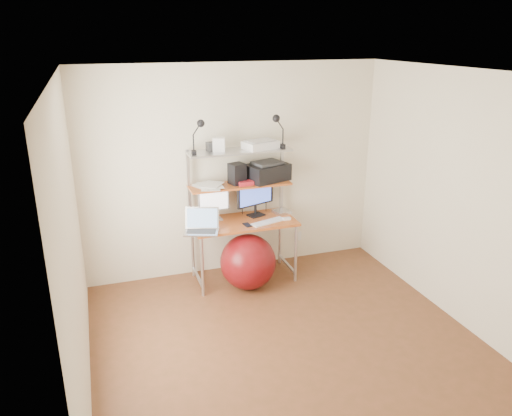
{
  "coord_description": "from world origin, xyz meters",
  "views": [
    {
      "loc": [
        -1.58,
        -3.73,
        2.8
      ],
      "look_at": [
        0.06,
        1.15,
        0.99
      ],
      "focal_mm": 35.0,
      "sensor_mm": 36.0,
      "label": 1
    }
  ],
  "objects": [
    {
      "name": "mac_mini",
      "position": [
        0.52,
        1.55,
        0.76
      ],
      "size": [
        0.22,
        0.22,
        0.03
      ],
      "primitive_type": "cube",
      "rotation": [
        0.0,
        0.0,
        0.25
      ],
      "color": "#B5B5BA",
      "rests_on": "desktop"
    },
    {
      "name": "exercise_ball",
      "position": [
        -0.02,
        1.21,
        0.32
      ],
      "size": [
        0.64,
        0.64,
        0.64
      ],
      "primitive_type": "sphere",
      "color": "maroon",
      "rests_on": "floor"
    },
    {
      "name": "mouse",
      "position": [
        0.49,
        1.32,
        0.75
      ],
      "size": [
        0.09,
        0.06,
        0.03
      ],
      "primitive_type": "cube",
      "rotation": [
        0.0,
        0.0,
        -0.01
      ],
      "color": "silver",
      "rests_on": "desktop"
    },
    {
      "name": "box_white",
      "position": [
        -0.23,
        1.58,
        1.63
      ],
      "size": [
        0.16,
        0.15,
        0.15
      ],
      "primitive_type": "cube",
      "rotation": [
        0.0,
        0.0,
        -0.32
      ],
      "color": "silver",
      "rests_on": "top_shelf"
    },
    {
      "name": "monitor_black",
      "position": [
        0.19,
        1.58,
        1.0
      ],
      "size": [
        0.49,
        0.21,
        0.51
      ],
      "rotation": [
        0.0,
        0.0,
        0.33
      ],
      "color": "black",
      "rests_on": "desktop"
    },
    {
      "name": "printer",
      "position": [
        0.35,
        1.61,
        1.26
      ],
      "size": [
        0.56,
        0.46,
        0.23
      ],
      "rotation": [
        0.0,
        0.0,
        0.32
      ],
      "color": "black",
      "rests_on": "mid_shelf"
    },
    {
      "name": "clip_lamp_left",
      "position": [
        -0.47,
        1.5,
        1.83
      ],
      "size": [
        0.15,
        0.08,
        0.38
      ],
      "color": "black",
      "rests_on": "top_shelf"
    },
    {
      "name": "scanner",
      "position": [
        0.25,
        1.56,
        1.6
      ],
      "size": [
        0.43,
        0.34,
        0.1
      ],
      "rotation": [
        0.0,
        0.0,
        0.28
      ],
      "color": "silver",
      "rests_on": "top_shelf"
    },
    {
      "name": "wall_outlet",
      "position": [
        0.85,
        1.79,
        0.3
      ],
      "size": [
        0.08,
        0.01,
        0.12
      ],
      "primitive_type": "cube",
      "color": "silver",
      "rests_on": "room"
    },
    {
      "name": "red_box",
      "position": [
        0.05,
        1.51,
        1.17
      ],
      "size": [
        0.18,
        0.13,
        0.05
      ],
      "primitive_type": "cube",
      "rotation": [
        0.0,
        0.0,
        0.08
      ],
      "color": "#B31C28",
      "rests_on": "mid_shelf"
    },
    {
      "name": "room",
      "position": [
        0.0,
        0.0,
        1.25
      ],
      "size": [
        3.6,
        3.6,
        3.6
      ],
      "color": "brown",
      "rests_on": "ground"
    },
    {
      "name": "computer_desk",
      "position": [
        0.0,
        1.5,
        0.96
      ],
      "size": [
        1.2,
        0.6,
        1.57
      ],
      "color": "#C86226",
      "rests_on": "ground"
    },
    {
      "name": "monitor_silver",
      "position": [
        -0.31,
        1.6,
        0.96
      ],
      "size": [
        0.37,
        0.14,
        0.41
      ],
      "rotation": [
        0.0,
        0.0,
        0.06
      ],
      "color": "#AFAFB3",
      "rests_on": "desktop"
    },
    {
      "name": "clip_lamp_right",
      "position": [
        0.43,
        1.49,
        1.84
      ],
      "size": [
        0.16,
        0.09,
        0.39
      ],
      "color": "black",
      "rests_on": "top_shelf"
    },
    {
      "name": "nas_cube",
      "position": [
        -0.03,
        1.59,
        1.27
      ],
      "size": [
        0.2,
        0.2,
        0.24
      ],
      "primitive_type": "cube",
      "rotation": [
        0.0,
        0.0,
        0.28
      ],
      "color": "black",
      "rests_on": "mid_shelf"
    },
    {
      "name": "phone",
      "position": [
        -0.0,
        1.29,
        0.74
      ],
      "size": [
        0.08,
        0.13,
        0.01
      ],
      "primitive_type": "cube",
      "rotation": [
        0.0,
        0.0,
        0.13
      ],
      "color": "black",
      "rests_on": "desktop"
    },
    {
      "name": "laptop",
      "position": [
        -0.52,
        1.29,
        0.79
      ],
      "size": [
        0.44,
        0.4,
        0.32
      ],
      "rotation": [
        0.0,
        0.0,
        -0.34
      ],
      "color": "#B5B5BA",
      "rests_on": "desktop"
    },
    {
      "name": "paper_stack",
      "position": [
        -0.36,
        1.57,
        1.17
      ],
      "size": [
        0.39,
        0.4,
        0.03
      ],
      "color": "white",
      "rests_on": "mid_shelf"
    },
    {
      "name": "keyboard",
      "position": [
        0.26,
        1.3,
        0.75
      ],
      "size": [
        0.44,
        0.25,
        0.01
      ],
      "primitive_type": "cube",
      "rotation": [
        0.0,
        0.0,
        0.31
      ],
      "color": "silver",
      "rests_on": "desktop"
    },
    {
      "name": "box_grey",
      "position": [
        -0.31,
        1.62,
        1.6
      ],
      "size": [
        0.11,
        0.11,
        0.1
      ],
      "primitive_type": "cube",
      "rotation": [
        0.0,
        0.0,
        0.17
      ],
      "color": "#323234",
      "rests_on": "top_shelf"
    }
  ]
}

